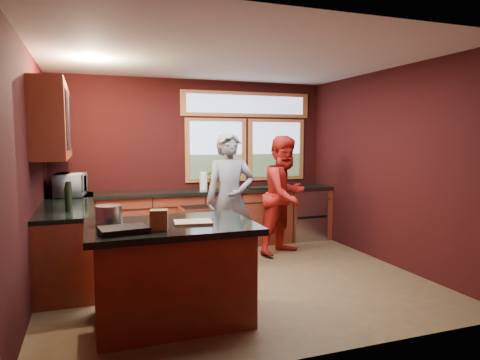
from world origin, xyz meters
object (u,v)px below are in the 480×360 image
person_grey (230,200)px  cutting_board (193,222)px  island (172,272)px  stock_pot (109,215)px  person_red (285,195)px

person_grey → cutting_board: person_grey is taller
cutting_board → island: bearing=166.0°
person_grey → cutting_board: size_ratio=5.22×
island → stock_pot: 0.80m
person_red → person_grey: bearing=172.3°
person_red → cutting_board: (-1.87, -1.90, 0.06)m
person_red → cutting_board: bearing=-161.9°
island → person_red: 2.81m
cutting_board → stock_pot: (-0.75, 0.20, 0.08)m
person_red → cutting_board: 2.67m
island → person_grey: person_grey is taller
island → stock_pot: (-0.55, 0.15, 0.56)m
stock_pot → island: bearing=-15.3°
island → cutting_board: size_ratio=4.43×
person_grey → stock_pot: (-1.63, -1.35, 0.12)m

